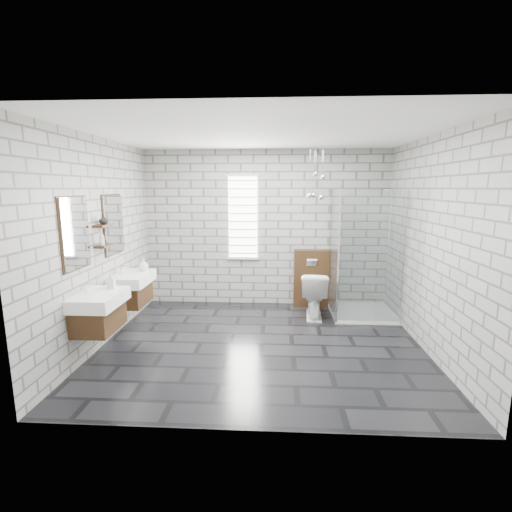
# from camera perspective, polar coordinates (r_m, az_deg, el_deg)

# --- Properties ---
(floor) EXTENTS (4.20, 3.60, 0.02)m
(floor) POSITION_cam_1_polar(r_m,az_deg,el_deg) (5.09, 0.82, -13.49)
(floor) COLOR black
(floor) RESTS_ON ground
(ceiling) EXTENTS (4.20, 3.60, 0.02)m
(ceiling) POSITION_cam_1_polar(r_m,az_deg,el_deg) (4.70, 0.91, 18.46)
(ceiling) COLOR white
(ceiling) RESTS_ON wall_back
(wall_back) EXTENTS (4.20, 0.02, 2.70)m
(wall_back) POSITION_cam_1_polar(r_m,az_deg,el_deg) (6.50, 1.53, 4.21)
(wall_back) COLOR #A1A19B
(wall_back) RESTS_ON floor
(wall_front) EXTENTS (4.20, 0.02, 2.70)m
(wall_front) POSITION_cam_1_polar(r_m,az_deg,el_deg) (2.93, -0.59, -3.46)
(wall_front) COLOR #A1A19B
(wall_front) RESTS_ON floor
(wall_left) EXTENTS (0.02, 3.60, 2.70)m
(wall_left) POSITION_cam_1_polar(r_m,az_deg,el_deg) (5.23, -22.90, 1.88)
(wall_left) COLOR #A1A19B
(wall_left) RESTS_ON floor
(wall_right) EXTENTS (0.02, 3.60, 2.70)m
(wall_right) POSITION_cam_1_polar(r_m,az_deg,el_deg) (5.08, 25.40, 1.45)
(wall_right) COLOR #A1A19B
(wall_right) RESTS_ON floor
(vanity_left) EXTENTS (0.47, 0.70, 1.57)m
(vanity_left) POSITION_cam_1_polar(r_m,az_deg,el_deg) (4.73, -23.39, -6.36)
(vanity_left) COLOR #3C2512
(vanity_left) RESTS_ON wall_left
(vanity_right) EXTENTS (0.47, 0.70, 1.57)m
(vanity_right) POSITION_cam_1_polar(r_m,az_deg,el_deg) (5.60, -18.90, -3.53)
(vanity_right) COLOR #3C2512
(vanity_right) RESTS_ON wall_left
(shelf_lower) EXTENTS (0.14, 0.30, 0.03)m
(shelf_lower) POSITION_cam_1_polar(r_m,az_deg,el_deg) (5.16, -22.32, 1.47)
(shelf_lower) COLOR #3C2512
(shelf_lower) RESTS_ON wall_left
(shelf_upper) EXTENTS (0.14, 0.30, 0.03)m
(shelf_upper) POSITION_cam_1_polar(r_m,az_deg,el_deg) (5.13, -22.52, 4.34)
(shelf_upper) COLOR #3C2512
(shelf_upper) RESTS_ON wall_left
(window) EXTENTS (0.56, 0.05, 1.48)m
(window) POSITION_cam_1_polar(r_m,az_deg,el_deg) (6.48, -2.03, 5.96)
(window) COLOR white
(window) RESTS_ON wall_back
(cistern_panel) EXTENTS (0.60, 0.20, 1.00)m
(cistern_panel) POSITION_cam_1_polar(r_m,az_deg,el_deg) (6.57, 8.47, -3.38)
(cistern_panel) COLOR #3C2512
(cistern_panel) RESTS_ON floor
(flush_plate) EXTENTS (0.18, 0.01, 0.12)m
(flush_plate) POSITION_cam_1_polar(r_m,az_deg,el_deg) (6.40, 8.62, -0.99)
(flush_plate) COLOR silver
(flush_plate) RESTS_ON cistern_panel
(shower_enclosure) EXTENTS (1.00, 1.00, 2.03)m
(shower_enclosure) POSITION_cam_1_polar(r_m,az_deg,el_deg) (6.18, 15.41, -4.49)
(shower_enclosure) COLOR white
(shower_enclosure) RESTS_ON floor
(pendant_cluster) EXTENTS (0.30, 0.25, 0.84)m
(pendant_cluster) POSITION_cam_1_polar(r_m,az_deg,el_deg) (6.05, 9.29, 10.43)
(pendant_cluster) COLOR silver
(pendant_cluster) RESTS_ON ceiling
(toilet) EXTENTS (0.47, 0.76, 0.74)m
(toilet) POSITION_cam_1_polar(r_m,az_deg,el_deg) (6.05, 8.92, -5.83)
(toilet) COLOR white
(toilet) RESTS_ON floor
(soap_bottle_a) EXTENTS (0.10, 0.10, 0.19)m
(soap_bottle_a) POSITION_cam_1_polar(r_m,az_deg,el_deg) (4.84, -21.43, -3.53)
(soap_bottle_a) COLOR #B2B2B2
(soap_bottle_a) RESTS_ON vanity_left
(soap_bottle_b) EXTENTS (0.18, 0.18, 0.18)m
(soap_bottle_b) POSITION_cam_1_polar(r_m,az_deg,el_deg) (5.71, -16.94, -1.29)
(soap_bottle_b) COLOR #B2B2B2
(soap_bottle_b) RESTS_ON vanity_right
(soap_bottle_c) EXTENTS (0.08, 0.08, 0.18)m
(soap_bottle_c) POSITION_cam_1_polar(r_m,az_deg,el_deg) (5.07, -22.66, 2.50)
(soap_bottle_c) COLOR #B2B2B2
(soap_bottle_c) RESTS_ON shelf_lower
(vase) EXTENTS (0.12, 0.12, 0.12)m
(vase) POSITION_cam_1_polar(r_m,az_deg,el_deg) (5.13, -22.39, 5.19)
(vase) COLOR #B2B2B2
(vase) RESTS_ON shelf_upper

